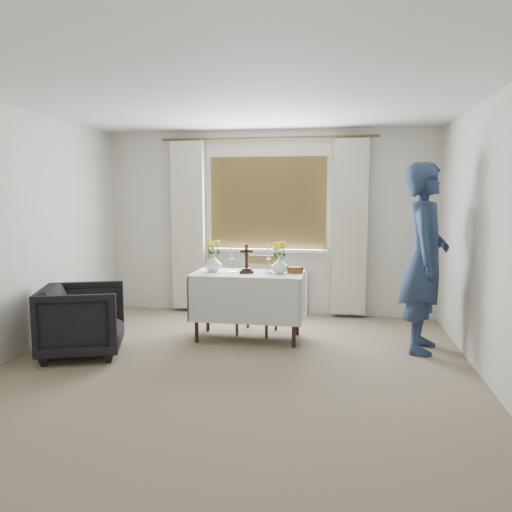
{
  "coord_description": "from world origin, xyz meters",
  "views": [
    {
      "loc": [
        0.95,
        -4.26,
        1.64
      ],
      "look_at": [
        0.08,
        0.99,
        0.98
      ],
      "focal_mm": 35.0,
      "sensor_mm": 36.0,
      "label": 1
    }
  ],
  "objects_px": {
    "flower_vase_left": "(213,263)",
    "wooden_cross": "(246,259)",
    "altar_table": "(248,306)",
    "flower_vase_right": "(279,265)",
    "wooden_chair": "(257,295)",
    "armchair": "(82,320)",
    "person": "(425,258)"
  },
  "relations": [
    {
      "from": "flower_vase_left",
      "to": "wooden_cross",
      "type": "bearing_deg",
      "value": -5.77
    },
    {
      "from": "flower_vase_left",
      "to": "altar_table",
      "type": "bearing_deg",
      "value": -2.22
    },
    {
      "from": "wooden_cross",
      "to": "flower_vase_right",
      "type": "xyz_separation_m",
      "value": [
        0.37,
        0.04,
        -0.07
      ]
    },
    {
      "from": "wooden_chair",
      "to": "wooden_cross",
      "type": "xyz_separation_m",
      "value": [
        -0.07,
        -0.28,
        0.47
      ]
    },
    {
      "from": "altar_table",
      "to": "flower_vase_right",
      "type": "bearing_deg",
      "value": 2.7
    },
    {
      "from": "altar_table",
      "to": "flower_vase_left",
      "type": "height_order",
      "value": "flower_vase_left"
    },
    {
      "from": "armchair",
      "to": "flower_vase_right",
      "type": "relative_size",
      "value": 4.29
    },
    {
      "from": "altar_table",
      "to": "person",
      "type": "bearing_deg",
      "value": -3.24
    },
    {
      "from": "altar_table",
      "to": "wooden_cross",
      "type": "relative_size",
      "value": 3.78
    },
    {
      "from": "altar_table",
      "to": "person",
      "type": "xyz_separation_m",
      "value": [
        1.88,
        -0.11,
        0.6
      ]
    },
    {
      "from": "altar_table",
      "to": "wooden_chair",
      "type": "relative_size",
      "value": 1.35
    },
    {
      "from": "armchair",
      "to": "person",
      "type": "height_order",
      "value": "person"
    },
    {
      "from": "wooden_chair",
      "to": "person",
      "type": "height_order",
      "value": "person"
    },
    {
      "from": "person",
      "to": "wooden_chair",
      "type": "bearing_deg",
      "value": 90.35
    },
    {
      "from": "wooden_chair",
      "to": "flower_vase_left",
      "type": "xyz_separation_m",
      "value": [
        -0.46,
        -0.24,
        0.4
      ]
    },
    {
      "from": "altar_table",
      "to": "flower_vase_right",
      "type": "height_order",
      "value": "flower_vase_right"
    },
    {
      "from": "flower_vase_left",
      "to": "wooden_chair",
      "type": "bearing_deg",
      "value": 27.97
    },
    {
      "from": "person",
      "to": "wooden_cross",
      "type": "xyz_separation_m",
      "value": [
        -1.89,
        0.08,
        -0.06
      ]
    },
    {
      "from": "altar_table",
      "to": "wooden_chair",
      "type": "bearing_deg",
      "value": 78.21
    },
    {
      "from": "armchair",
      "to": "flower_vase_right",
      "type": "xyz_separation_m",
      "value": [
        1.92,
        0.85,
        0.49
      ]
    },
    {
      "from": "wooden_chair",
      "to": "flower_vase_right",
      "type": "bearing_deg",
      "value": -29.3
    },
    {
      "from": "person",
      "to": "altar_table",
      "type": "bearing_deg",
      "value": 98.49
    },
    {
      "from": "altar_table",
      "to": "wooden_chair",
      "type": "height_order",
      "value": "wooden_chair"
    },
    {
      "from": "wooden_cross",
      "to": "person",
      "type": "bearing_deg",
      "value": -18.01
    },
    {
      "from": "altar_table",
      "to": "wooden_chair",
      "type": "distance_m",
      "value": 0.28
    },
    {
      "from": "wooden_chair",
      "to": "altar_table",
      "type": "bearing_deg",
      "value": -91.58
    },
    {
      "from": "person",
      "to": "flower_vase_left",
      "type": "bearing_deg",
      "value": 98.67
    },
    {
      "from": "armchair",
      "to": "person",
      "type": "relative_size",
      "value": 0.41
    },
    {
      "from": "person",
      "to": "wooden_cross",
      "type": "bearing_deg",
      "value": 99.23
    },
    {
      "from": "armchair",
      "to": "wooden_cross",
      "type": "relative_size",
      "value": 2.42
    },
    {
      "from": "wooden_cross",
      "to": "flower_vase_right",
      "type": "relative_size",
      "value": 1.77
    },
    {
      "from": "altar_table",
      "to": "flower_vase_left",
      "type": "relative_size",
      "value": 6.36
    }
  ]
}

